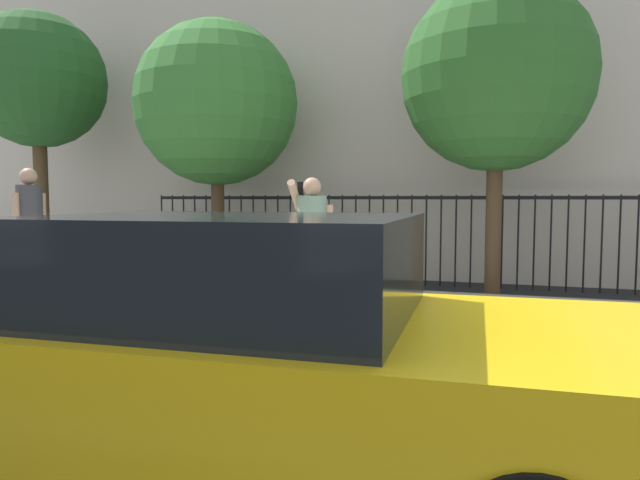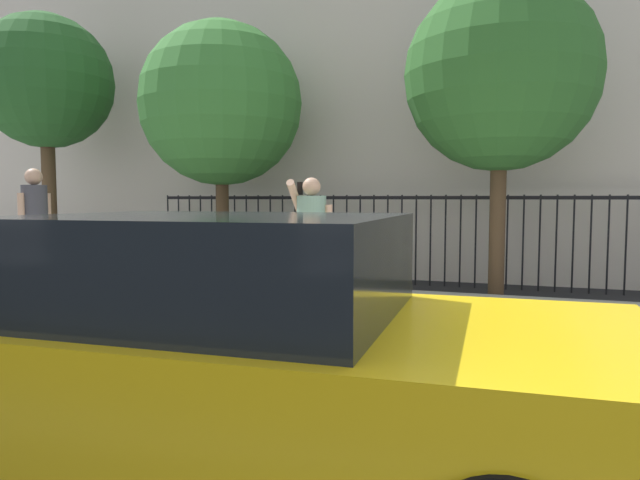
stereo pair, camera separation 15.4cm
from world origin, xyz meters
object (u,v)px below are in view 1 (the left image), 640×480
object	(u,v)px
pedestrian_on_phone	(314,237)
street_tree_mid	(497,77)
street_bench	(246,259)
street_tree_near	(216,104)
taxi_yellow	(252,352)
pedestrian_walking	(30,223)
street_tree_far	(37,82)

from	to	relation	value
pedestrian_on_phone	street_tree_mid	xyz separation A→B (m)	(1.94, 2.81, 2.26)
pedestrian_on_phone	street_bench	size ratio (longest dim) A/B	1.02
street_bench	street_tree_near	bearing A→B (deg)	129.56
taxi_yellow	pedestrian_walking	distance (m)	6.13
street_tree_mid	street_tree_near	bearing A→B (deg)	179.19
pedestrian_walking	taxi_yellow	bearing A→B (deg)	-35.20
street_bench	street_tree_far	distance (m)	6.03
pedestrian_walking	street_bench	xyz separation A→B (m)	(2.72, 1.25, -0.54)
pedestrian_walking	street_tree_far	world-z (taller)	street_tree_far
street_bench	street_tree_far	xyz separation A→B (m)	(-4.98, 1.33, 3.12)
pedestrian_on_phone	street_bench	distance (m)	2.07
pedestrian_on_phone	street_tree_mid	distance (m)	4.10
taxi_yellow	street_bench	size ratio (longest dim) A/B	2.66
pedestrian_on_phone	taxi_yellow	bearing A→B (deg)	-77.28
pedestrian_on_phone	street_tree_near	world-z (taller)	street_tree_near
pedestrian_walking	street_tree_near	xyz separation A→B (m)	(1.45, 2.78, 2.00)
street_tree_mid	taxi_yellow	bearing A→B (deg)	-100.63
street_tree_mid	street_tree_far	world-z (taller)	street_tree_far
pedestrian_on_phone	street_tree_near	bearing A→B (deg)	133.86
pedestrian_on_phone	street_tree_mid	world-z (taller)	street_tree_mid
taxi_yellow	pedestrian_walking	world-z (taller)	pedestrian_walking
pedestrian_walking	street_bench	distance (m)	3.04
pedestrian_on_phone	pedestrian_walking	size ratio (longest dim) A/B	0.90
taxi_yellow	street_tree_mid	world-z (taller)	street_tree_mid
taxi_yellow	street_tree_mid	bearing A→B (deg)	79.37
pedestrian_walking	street_tree_far	distance (m)	4.30
street_tree_near	street_tree_far	size ratio (longest dim) A/B	0.91
taxi_yellow	street_bench	world-z (taller)	taxi_yellow
street_tree_near	street_bench	bearing A→B (deg)	-50.44
street_bench	street_tree_far	size ratio (longest dim) A/B	0.31
taxi_yellow	pedestrian_walking	bearing A→B (deg)	144.80
taxi_yellow	pedestrian_on_phone	bearing A→B (deg)	102.72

